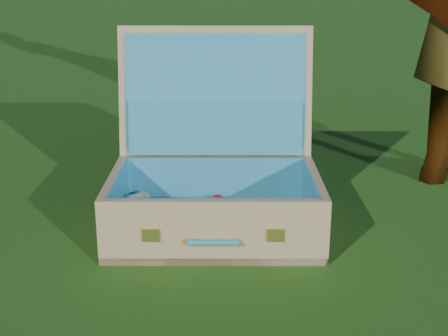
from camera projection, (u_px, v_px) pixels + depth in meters
ground at (270, 254)px, 1.48m from camera, size 60.00×60.00×0.00m
stray_ball at (113, 201)px, 1.70m from camera, size 0.08×0.08×0.08m
suitcase at (215, 173)px, 1.61m from camera, size 0.64×0.60×0.50m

